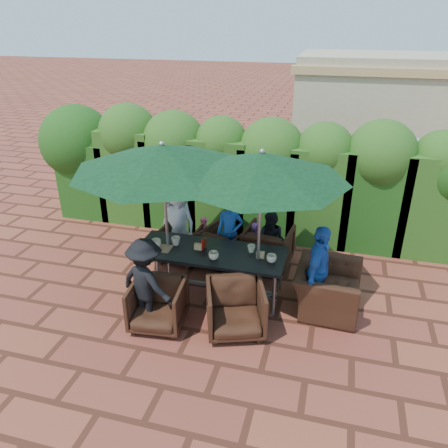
% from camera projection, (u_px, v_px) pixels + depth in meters
% --- Properties ---
extents(ground, '(80.00, 80.00, 0.00)m').
position_uv_depth(ground, '(214.00, 288.00, 7.24)').
color(ground, brown).
rests_on(ground, ground).
extents(dining_table, '(2.36, 0.90, 0.75)m').
position_uv_depth(dining_table, '(210.00, 255.00, 6.87)').
color(dining_table, black).
rests_on(dining_table, ground).
extents(umbrella_left, '(2.72, 2.72, 2.46)m').
position_uv_depth(umbrella_left, '(162.00, 158.00, 6.35)').
color(umbrella_left, gray).
rests_on(umbrella_left, ground).
extents(umbrella_right, '(2.48, 2.48, 2.46)m').
position_uv_depth(umbrella_right, '(262.00, 166.00, 5.99)').
color(umbrella_right, gray).
rests_on(umbrella_right, ground).
extents(chair_far_left, '(0.74, 0.70, 0.71)m').
position_uv_depth(chair_far_left, '(180.00, 242.00, 7.95)').
color(chair_far_left, black).
rests_on(chair_far_left, ground).
extents(chair_far_mid, '(0.89, 0.87, 0.74)m').
position_uv_depth(chair_far_mid, '(224.00, 244.00, 7.85)').
color(chair_far_mid, black).
rests_on(chair_far_mid, ground).
extents(chair_far_right, '(0.88, 0.83, 0.82)m').
position_uv_depth(chair_far_right, '(268.00, 245.00, 7.73)').
color(chair_far_right, black).
rests_on(chair_far_right, ground).
extents(chair_near_left, '(0.81, 0.77, 0.76)m').
position_uv_depth(chair_near_left, '(158.00, 303.00, 6.22)').
color(chair_near_left, black).
rests_on(chair_near_left, ground).
extents(chair_near_right, '(0.99, 0.96, 0.81)m').
position_uv_depth(chair_near_right, '(235.00, 306.00, 6.10)').
color(chair_near_right, black).
rests_on(chair_near_right, ground).
extents(chair_end_right, '(0.75, 1.11, 0.94)m').
position_uv_depth(chair_end_right, '(328.00, 282.00, 6.55)').
color(chair_end_right, black).
rests_on(chair_end_right, ground).
extents(adult_far_left, '(0.77, 0.56, 1.41)m').
position_uv_depth(adult_far_left, '(178.00, 222.00, 7.92)').
color(adult_far_left, silver).
rests_on(adult_far_left, ground).
extents(adult_far_mid, '(0.54, 0.47, 1.28)m').
position_uv_depth(adult_far_mid, '(230.00, 233.00, 7.65)').
color(adult_far_mid, '#2054AE').
rests_on(adult_far_mid, ground).
extents(adult_far_right, '(0.57, 0.39, 1.12)m').
position_uv_depth(adult_far_right, '(271.00, 243.00, 7.48)').
color(adult_far_right, black).
rests_on(adult_far_right, ground).
extents(adult_near_left, '(0.95, 0.66, 1.36)m').
position_uv_depth(adult_near_left, '(146.00, 283.00, 6.15)').
color(adult_near_left, black).
rests_on(adult_near_left, ground).
extents(adult_end_right, '(0.56, 0.89, 1.42)m').
position_uv_depth(adult_end_right, '(318.00, 271.00, 6.39)').
color(adult_end_right, '#2054AE').
rests_on(adult_end_right, ground).
extents(child_left, '(0.29, 0.24, 0.76)m').
position_uv_depth(child_left, '(204.00, 237.00, 8.10)').
color(child_left, '#EA526D').
rests_on(child_left, ground).
extents(child_right, '(0.34, 0.31, 0.78)m').
position_uv_depth(child_right, '(255.00, 243.00, 7.84)').
color(child_right, '#8F4799').
rests_on(child_right, ground).
extents(pedestrian_a, '(1.58, 0.60, 1.68)m').
position_uv_depth(pedestrian_a, '(317.00, 168.00, 10.30)').
color(pedestrian_a, '#258940').
rests_on(pedestrian_a, ground).
extents(pedestrian_b, '(0.84, 0.63, 1.57)m').
position_uv_depth(pedestrian_b, '(373.00, 173.00, 10.14)').
color(pedestrian_b, '#EA526D').
rests_on(pedestrian_b, ground).
extents(pedestrian_c, '(1.19, 0.80, 1.71)m').
position_uv_depth(pedestrian_c, '(408.00, 176.00, 9.76)').
color(pedestrian_c, gray).
rests_on(pedestrian_c, ground).
extents(cup_a, '(0.16, 0.16, 0.13)m').
position_uv_depth(cup_a, '(156.00, 243.00, 6.94)').
color(cup_a, beige).
rests_on(cup_a, dining_table).
extents(cup_b, '(0.14, 0.14, 0.13)m').
position_uv_depth(cup_b, '(176.00, 241.00, 7.00)').
color(cup_b, beige).
rests_on(cup_b, dining_table).
extents(cup_c, '(0.15, 0.15, 0.12)m').
position_uv_depth(cup_c, '(214.00, 256.00, 6.58)').
color(cup_c, beige).
rests_on(cup_c, dining_table).
extents(cup_d, '(0.12, 0.12, 0.12)m').
position_uv_depth(cup_d, '(251.00, 249.00, 6.79)').
color(cup_d, beige).
rests_on(cup_d, dining_table).
extents(cup_e, '(0.15, 0.15, 0.12)m').
position_uv_depth(cup_e, '(271.00, 258.00, 6.50)').
color(cup_e, beige).
rests_on(cup_e, dining_table).
extents(ketchup_bottle, '(0.04, 0.04, 0.17)m').
position_uv_depth(ketchup_bottle, '(203.00, 245.00, 6.85)').
color(ketchup_bottle, '#B20C0A').
rests_on(ketchup_bottle, dining_table).
extents(sauce_bottle, '(0.04, 0.04, 0.17)m').
position_uv_depth(sauce_bottle, '(205.00, 243.00, 6.90)').
color(sauce_bottle, '#4C230C').
rests_on(sauce_bottle, dining_table).
extents(serving_tray, '(0.35, 0.25, 0.02)m').
position_uv_depth(serving_tray, '(160.00, 248.00, 6.90)').
color(serving_tray, '#9C6F4B').
rests_on(serving_tray, dining_table).
extents(number_block_left, '(0.12, 0.06, 0.10)m').
position_uv_depth(number_block_left, '(198.00, 247.00, 6.86)').
color(number_block_left, tan).
rests_on(number_block_left, dining_table).
extents(number_block_right, '(0.12, 0.06, 0.10)m').
position_uv_depth(number_block_right, '(260.00, 255.00, 6.63)').
color(number_block_right, tan).
rests_on(number_block_right, dining_table).
extents(hedge_wall, '(9.10, 1.60, 2.51)m').
position_uv_depth(hedge_wall, '(239.00, 167.00, 8.71)').
color(hedge_wall, '#14380F').
rests_on(hedge_wall, ground).
extents(building, '(6.20, 3.08, 3.20)m').
position_uv_depth(building, '(409.00, 117.00, 11.83)').
color(building, '#BFB38E').
rests_on(building, ground).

